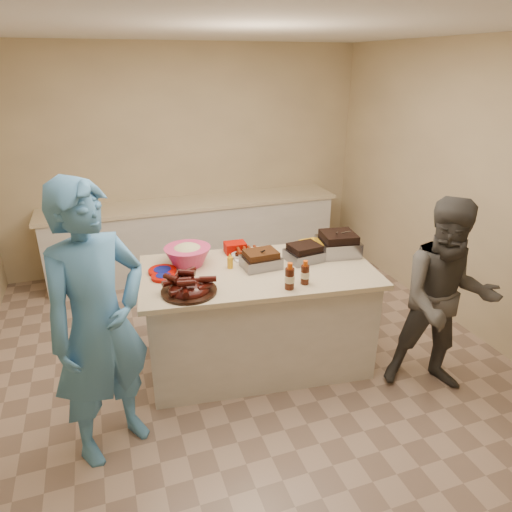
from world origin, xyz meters
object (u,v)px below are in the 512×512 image
object	(u,v)px
coleslaw_bowl	(188,264)
plastic_cup	(177,262)
island	(258,361)
rib_platter	(189,292)
mustard_bottle	(230,268)
bbq_bottle_a	(305,284)
guest_blue	(117,441)
guest_gray	(430,384)
bbq_bottle_b	(289,289)
roasting_pan	(337,253)

from	to	relation	value
coleslaw_bowl	plastic_cup	size ratio (longest dim) A/B	4.33
island	rib_platter	size ratio (longest dim) A/B	4.60
rib_platter	mustard_bottle	world-z (taller)	rib_platter
bbq_bottle_a	guest_blue	world-z (taller)	bbq_bottle_a
rib_platter	guest_gray	xyz separation A→B (m)	(1.87, -0.56, -0.90)
bbq_bottle_b	coleslaw_bowl	bearing A→B (deg)	132.38
guest_gray	mustard_bottle	bearing A→B (deg)	175.09
island	roasting_pan	distance (m)	1.20
coleslaw_bowl	bbq_bottle_a	bearing A→B (deg)	-40.04
bbq_bottle_b	guest_blue	distance (m)	1.64
bbq_bottle_a	mustard_bottle	distance (m)	0.65
rib_platter	guest_blue	size ratio (longest dim) A/B	0.22
rib_platter	bbq_bottle_b	world-z (taller)	bbq_bottle_b
guest_blue	bbq_bottle_b	bearing A→B (deg)	-23.25
guest_gray	guest_blue	bearing A→B (deg)	-158.69
coleslaw_bowl	guest_gray	xyz separation A→B (m)	(1.77, -1.06, -0.90)
coleslaw_bowl	mustard_bottle	distance (m)	0.36
roasting_pan	guest_blue	xyz separation A→B (m)	(-2.03, -0.65, -0.90)
rib_platter	roasting_pan	world-z (taller)	rib_platter
roasting_pan	guest_blue	size ratio (longest dim) A/B	0.18
coleslaw_bowl	guest_blue	xyz separation A→B (m)	(-0.73, -0.85, -0.90)
mustard_bottle	plastic_cup	xyz separation A→B (m)	(-0.40, 0.27, 0.00)
coleslaw_bowl	guest_gray	distance (m)	2.26
roasting_pan	coleslaw_bowl	bearing A→B (deg)	-179.92
island	rib_platter	xyz separation A→B (m)	(-0.61, -0.21, 0.90)
bbq_bottle_b	guest_gray	xyz separation A→B (m)	(1.15, -0.37, -0.90)
bbq_bottle_a	guest_gray	bearing A→B (deg)	-22.32
coleslaw_bowl	mustard_bottle	size ratio (longest dim) A/B	2.96
bbq_bottle_b	plastic_cup	world-z (taller)	bbq_bottle_b
coleslaw_bowl	roasting_pan	bearing A→B (deg)	-8.69
bbq_bottle_b	guest_gray	bearing A→B (deg)	-17.97
island	guest_blue	bearing A→B (deg)	-148.62
plastic_cup	coleslaw_bowl	bearing A→B (deg)	-46.92
roasting_pan	mustard_bottle	world-z (taller)	roasting_pan
island	guest_blue	world-z (taller)	island
island	bbq_bottle_a	size ratio (longest dim) A/B	10.00
plastic_cup	guest_blue	xyz separation A→B (m)	(-0.65, -0.94, -0.90)
guest_gray	roasting_pan	bearing A→B (deg)	144.78
mustard_bottle	guest_blue	xyz separation A→B (m)	(-1.05, -0.67, -0.90)
island	mustard_bottle	bearing A→B (deg)	160.76
rib_platter	bbq_bottle_a	world-z (taller)	bbq_bottle_a
bbq_bottle_a	mustard_bottle	size ratio (longest dim) A/B	1.46
coleslaw_bowl	guest_gray	bearing A→B (deg)	-30.86
bbq_bottle_a	guest_blue	xyz separation A→B (m)	(-1.51, -0.20, -0.90)
bbq_bottle_b	guest_blue	xyz separation A→B (m)	(-1.36, -0.16, -0.90)
island	mustard_bottle	distance (m)	0.93
guest_blue	guest_gray	distance (m)	2.52
roasting_pan	bbq_bottle_b	distance (m)	0.83
mustard_bottle	plastic_cup	world-z (taller)	mustard_bottle
coleslaw_bowl	bbq_bottle_a	distance (m)	1.01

